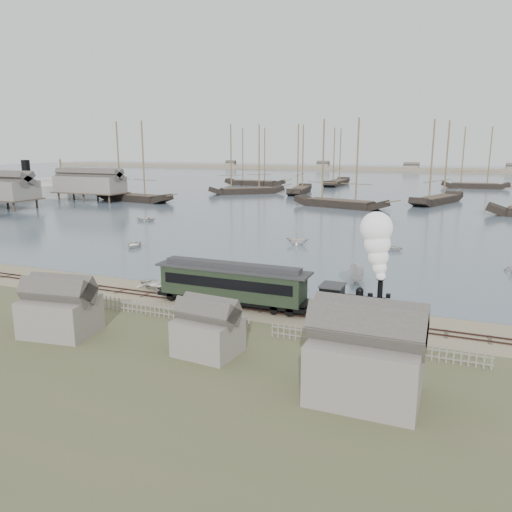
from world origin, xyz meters
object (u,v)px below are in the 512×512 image
at_px(locomotive, 372,276).
at_px(steamship, 27,180).
at_px(passenger_coach, 232,283).
at_px(beached_dinghy, 156,285).

bearing_deg(locomotive, steamship, 148.69).
distance_m(passenger_coach, beached_dinghy, 9.73).
xyz_separation_m(passenger_coach, beached_dinghy, (-9.35, 2.05, -1.74)).
xyz_separation_m(passenger_coach, steamship, (-88.12, 60.96, 3.00)).
height_order(passenger_coach, steamship, steamship).
bearing_deg(steamship, locomotive, -103.89).
distance_m(passenger_coach, steamship, 107.19).
distance_m(locomotive, passenger_coach, 12.25).
relative_size(locomotive, steamship, 0.19).
bearing_deg(steamship, beached_dinghy, -109.37).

